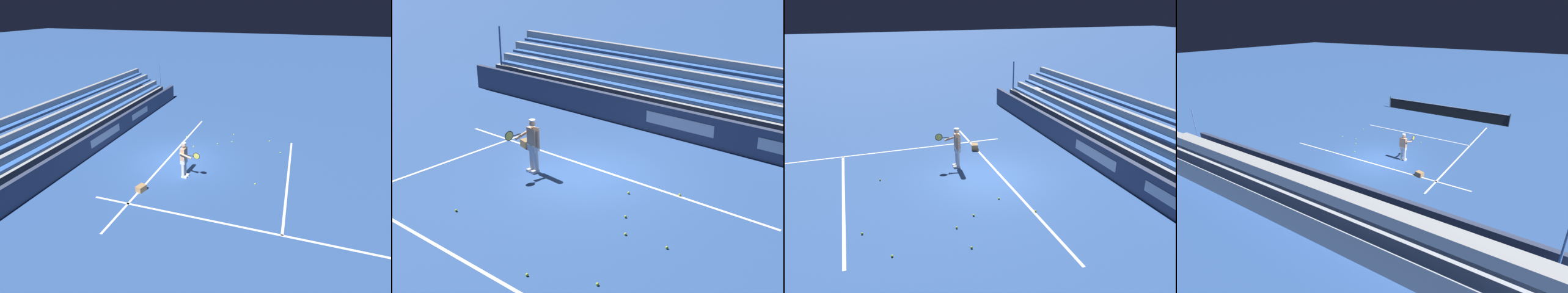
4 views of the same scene
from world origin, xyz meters
TOP-DOWN VIEW (x-y plane):
  - ground_plane at (0.00, 0.00)m, footprint 160.00×160.00m
  - court_baseline_white at (0.00, -0.50)m, footprint 12.00×0.10m
  - court_sideline_white at (4.11, 4.00)m, footprint 0.10×12.00m
  - court_service_line_white at (0.00, 5.50)m, footprint 8.22×0.10m
  - back_wall_sponsor_board at (-0.01, -4.60)m, footprint 21.43×0.25m
  - bleacher_stand at (0.00, -6.43)m, footprint 20.36×2.40m
  - tennis_player at (1.39, 0.92)m, footprint 0.62×0.98m
  - ball_box_cardboard at (3.11, -0.43)m, footprint 0.47×0.40m
  - tennis_ball_midcourt at (-3.92, 4.25)m, footprint 0.07×0.07m
  - tennis_ball_far_left at (-4.26, 2.07)m, footprint 0.07×0.07m
  - tennis_ball_toward_net at (-3.02, -0.56)m, footprint 0.07×0.07m
  - tennis_ball_by_box at (-2.53, 4.98)m, footprint 0.07×0.07m
  - tennis_ball_stray_back at (1.08, 4.13)m, footprint 0.07×0.07m
  - tennis_ball_far_right at (-1.83, 0.28)m, footprint 0.07×0.07m
  - tennis_ball_near_player at (-2.61, 1.48)m, footprint 0.07×0.07m
  - tennis_ball_on_baseline at (-3.14, 2.20)m, footprint 0.07×0.07m

SIDE VIEW (x-z plane):
  - ground_plane at x=0.00m, z-range 0.00..0.00m
  - court_baseline_white at x=0.00m, z-range 0.00..0.01m
  - court_sideline_white at x=4.11m, z-range 0.00..0.01m
  - court_service_line_white at x=0.00m, z-range 0.00..0.01m
  - tennis_ball_midcourt at x=-3.92m, z-range 0.00..0.07m
  - tennis_ball_far_left at x=-4.26m, z-range 0.00..0.07m
  - tennis_ball_toward_net at x=-3.02m, z-range 0.00..0.07m
  - tennis_ball_by_box at x=-2.53m, z-range 0.00..0.07m
  - tennis_ball_stray_back at x=1.08m, z-range 0.00..0.07m
  - tennis_ball_far_right at x=-1.83m, z-range 0.00..0.07m
  - tennis_ball_near_player at x=-2.61m, z-range 0.00..0.07m
  - tennis_ball_on_baseline at x=-3.14m, z-range 0.00..0.07m
  - ball_box_cardboard at x=3.11m, z-range 0.00..0.26m
  - back_wall_sponsor_board at x=-0.01m, z-range 0.00..1.10m
  - bleacher_stand at x=0.00m, z-range -0.75..2.20m
  - tennis_player at x=1.39m, z-range 0.04..1.75m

